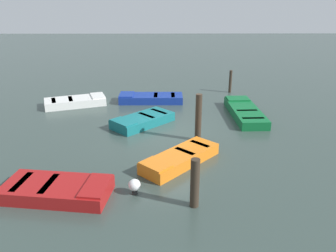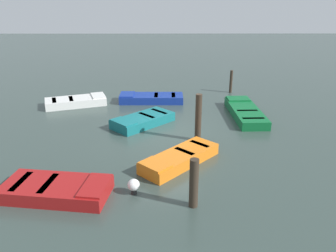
{
  "view_description": "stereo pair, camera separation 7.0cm",
  "coord_description": "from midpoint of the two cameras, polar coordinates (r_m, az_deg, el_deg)",
  "views": [
    {
      "loc": [
        -13.22,
        0.14,
        5.49
      ],
      "look_at": [
        0.0,
        0.0,
        0.35
      ],
      "focal_mm": 36.09,
      "sensor_mm": 36.0,
      "label": 1
    },
    {
      "loc": [
        -13.22,
        0.07,
        5.49
      ],
      "look_at": [
        0.0,
        0.0,
        0.35
      ],
      "focal_mm": 36.09,
      "sensor_mm": 36.0,
      "label": 2
    }
  ],
  "objects": [
    {
      "name": "ground_plane",
      "position": [
        14.31,
        0.14,
        -1.31
      ],
      "size": [
        80.0,
        80.0,
        0.0
      ],
      "primitive_type": "plane",
      "color": "#33423D"
    },
    {
      "name": "rowboat_orange",
      "position": [
        11.74,
        2.11,
        -5.44
      ],
      "size": [
        2.98,
        2.9,
        0.46
      ],
      "rotation": [
        0.0,
        0.0,
        2.38
      ],
      "color": "orange",
      "rests_on": "ground_plane"
    },
    {
      "name": "rowboat_teal",
      "position": [
        15.27,
        -4.17,
        0.99
      ],
      "size": [
        2.91,
        2.94,
        0.46
      ],
      "rotation": [
        0.0,
        0.0,
        2.35
      ],
      "color": "#14666B",
      "rests_on": "ground_plane"
    },
    {
      "name": "rowboat_blue",
      "position": [
        18.58,
        -2.79,
        4.73
      ],
      "size": [
        1.25,
        3.43,
        0.46
      ],
      "rotation": [
        0.0,
        0.0,
        1.57
      ],
      "color": "navy",
      "rests_on": "ground_plane"
    },
    {
      "name": "rowboat_white",
      "position": [
        18.61,
        -15.13,
        4.03
      ],
      "size": [
        2.24,
        3.34,
        0.46
      ],
      "rotation": [
        0.0,
        0.0,
        5.05
      ],
      "color": "silver",
      "rests_on": "ground_plane"
    },
    {
      "name": "rowboat_green",
      "position": [
        16.78,
        13.01,
        2.37
      ],
      "size": [
        4.0,
        1.38,
        0.46
      ],
      "rotation": [
        0.0,
        0.0,
        0.03
      ],
      "color": "#0F602D",
      "rests_on": "ground_plane"
    },
    {
      "name": "rowboat_red",
      "position": [
        10.49,
        -18.04,
        -10.08
      ],
      "size": [
        1.84,
        3.22,
        0.46
      ],
      "rotation": [
        0.0,
        0.0,
        4.58
      ],
      "color": "maroon",
      "rests_on": "ground_plane"
    },
    {
      "name": "mooring_piling_near_left",
      "position": [
        13.38,
        5.29,
        1.39
      ],
      "size": [
        0.26,
        0.26,
        1.93
      ],
      "primitive_type": "cylinder",
      "color": "#33281E",
      "rests_on": "ground_plane"
    },
    {
      "name": "mooring_piling_far_left",
      "position": [
        9.31,
        4.6,
        -9.62
      ],
      "size": [
        0.25,
        0.25,
        1.45
      ],
      "primitive_type": "cylinder",
      "color": "#33281E",
      "rests_on": "ground_plane"
    },
    {
      "name": "mooring_piling_near_right",
      "position": [
        20.66,
        10.69,
        7.39
      ],
      "size": [
        0.17,
        0.17,
        1.34
      ],
      "primitive_type": "cylinder",
      "color": "#33281E",
      "rests_on": "ground_plane"
    },
    {
      "name": "marker_buoy",
      "position": [
        10.08,
        -5.62,
        -9.94
      ],
      "size": [
        0.36,
        0.36,
        0.48
      ],
      "color": "#262626",
      "rests_on": "ground_plane"
    }
  ]
}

